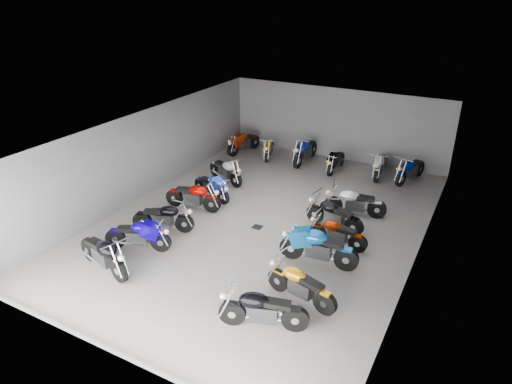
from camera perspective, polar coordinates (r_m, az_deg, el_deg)
ground at (r=15.60m, az=1.03°, el=-3.63°), size 14.00×14.00×0.00m
wall_back at (r=21.01m, az=9.99°, el=8.40°), size 10.00×0.10×3.20m
wall_left at (r=17.59m, az=-13.59°, el=4.79°), size 0.10×14.00×3.20m
wall_right at (r=13.58m, az=20.17°, el=-2.29°), size 0.10×14.00×3.20m
ceiling at (r=14.34m, az=1.13°, el=7.74°), size 10.00×14.00×0.04m
drain_grate at (r=15.21m, az=0.16°, el=-4.40°), size 0.32×0.32×0.01m
motorcycle_left_a at (r=13.50m, az=-18.53°, el=-7.38°), size 2.20×0.71×0.98m
motorcycle_left_b at (r=14.23m, az=-14.48°, el=-5.24°), size 1.99×0.83×0.91m
motorcycle_left_c at (r=15.08m, az=-11.46°, el=-3.12°), size 1.96×0.87×0.90m
motorcycle_left_d at (r=16.32m, az=-7.82°, el=-0.50°), size 2.12×0.52×0.94m
motorcycle_left_e at (r=17.07m, az=-5.54°, el=0.67°), size 1.91×0.76×0.87m
motorcycle_left_f at (r=18.44m, az=-3.78°, el=2.71°), size 1.95×0.93×0.91m
motorcycle_right_a at (r=10.95m, az=0.79°, el=-14.47°), size 2.06×0.88×0.94m
motorcycle_right_b at (r=11.78m, az=5.55°, el=-11.46°), size 2.06×0.60×0.91m
motorcycle_right_c at (r=13.21m, az=7.71°, el=-6.81°), size 2.33×0.52×1.02m
motorcycle_right_d at (r=14.20m, az=10.05°, el=-5.06°), size 1.90×0.38×0.83m
motorcycle_right_e at (r=15.13m, az=9.70°, el=-2.84°), size 2.07×0.53×0.91m
motorcycle_right_f at (r=16.07m, az=12.20°, el=-1.27°), size 2.10×0.74×0.94m
motorcycle_back_a at (r=21.65m, az=-1.60°, el=6.24°), size 0.64×2.10×0.94m
motorcycle_back_b at (r=21.02m, az=1.65°, el=5.50°), size 0.70×1.85×0.84m
motorcycle_back_c at (r=20.51m, az=6.16°, el=5.21°), size 0.46×2.39×1.05m
motorcycle_back_d at (r=19.80m, az=9.94°, el=3.87°), size 0.37×1.91×0.84m
motorcycle_back_e at (r=19.65m, az=15.18°, el=3.34°), size 0.48×2.11×0.93m
motorcycle_back_f at (r=19.46m, az=18.72°, el=2.67°), size 0.76×2.09×0.94m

